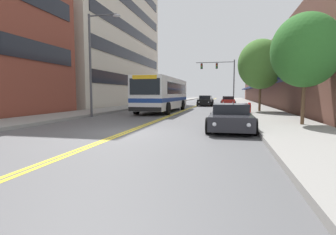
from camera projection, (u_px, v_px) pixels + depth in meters
name	position (u px, v px, depth m)	size (l,w,h in m)	color
ground_plane	(203.00, 103.00, 47.19)	(240.00, 240.00, 0.00)	#565659
sidewalk_left	(165.00, 102.00, 48.79)	(3.46, 106.00, 0.18)	gray
sidewalk_right	(245.00, 103.00, 45.58)	(3.46, 106.00, 0.18)	gray
centre_line	(203.00, 103.00, 47.19)	(0.34, 106.00, 0.01)	yellow
office_tower_left	(95.00, 22.00, 38.86)	(12.08, 26.98, 24.53)	beige
storefront_row_right	(283.00, 80.00, 43.90)	(9.10, 68.00, 8.09)	brown
city_bus	(164.00, 93.00, 24.71)	(2.92, 11.48, 3.07)	silver
car_beige_parked_left_near	(167.00, 101.00, 37.61)	(2.13, 4.86, 1.36)	#BCAD89
car_champagne_parked_left_mid	(177.00, 100.00, 45.17)	(2.07, 4.39, 1.33)	beige
car_charcoal_parked_right_foreground	(231.00, 118.00, 12.07)	(2.06, 4.66, 1.20)	#232328
car_red_parked_right_mid	(228.00, 101.00, 35.98)	(1.99, 4.34, 1.32)	maroon
car_white_parked_right_far	(228.00, 100.00, 45.61)	(2.10, 4.17, 1.25)	white
car_black_moving_lead	(205.00, 101.00, 35.88)	(2.01, 4.63, 1.43)	black
car_slate_blue_moving_second	(207.00, 100.00, 47.14)	(2.17, 4.56, 1.32)	#475675
traffic_signal_mast	(221.00, 73.00, 43.43)	(6.38, 0.38, 7.24)	#47474C
street_lamp_left_near	(95.00, 55.00, 18.43)	(2.44, 0.28, 7.22)	#47474C
street_tree_right_near	(305.00, 50.00, 12.50)	(3.20, 3.20, 5.32)	brown
street_tree_right_mid	(261.00, 64.00, 22.10)	(3.80, 3.80, 6.07)	brown
fire_hydrant	(249.00, 108.00, 20.73)	(0.35, 0.27, 0.81)	red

